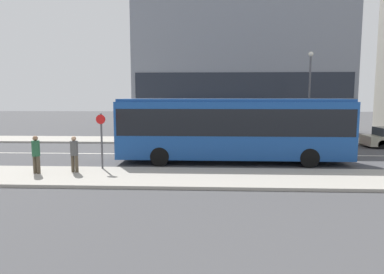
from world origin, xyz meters
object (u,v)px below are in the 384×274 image
Objects in this scene: pedestrian_near_stop at (36,152)px; pedestrian_down_pavement at (74,152)px; city_bus at (232,126)px; street_lamp at (310,87)px; parked_car_0 at (320,138)px; bus_stop_sign at (101,136)px.

pedestrian_near_stop is 1.61m from pedestrian_down_pavement.
city_bus is 9.77m from street_lamp.
parked_car_0 is 18.05m from pedestrian_near_stop.
bus_stop_sign is at bearing -153.06° from city_bus.
pedestrian_down_pavement is 17.32m from street_lamp.
pedestrian_down_pavement is at bearing -146.01° from parked_car_0.
parked_car_0 is at bearing -131.08° from pedestrian_down_pavement.
parked_car_0 is 0.60× the size of street_lamp.
parked_car_0 is 2.34× the size of pedestrian_near_stop.
parked_car_0 is 3.83m from street_lamp.
pedestrian_down_pavement is at bearing -141.31° from street_lamp.
parked_car_0 is at bearing 47.92° from city_bus.
bus_stop_sign is at bearing -141.42° from street_lamp.
pedestrian_down_pavement is (-13.72, -9.25, 0.43)m from parked_car_0.
city_bus is 7.44× the size of pedestrian_down_pavement.
bus_stop_sign reaches higher than pedestrian_down_pavement.
street_lamp is (6.05, 7.35, 2.22)m from city_bus.
pedestrian_near_stop is 0.65× the size of bus_stop_sign.
city_bus reaches higher than bus_stop_sign.
street_lamp is (13.29, 10.65, 3.11)m from pedestrian_down_pavement.
street_lamp is at bearing -126.37° from pedestrian_down_pavement.
pedestrian_down_pavement is 0.25× the size of street_lamp.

